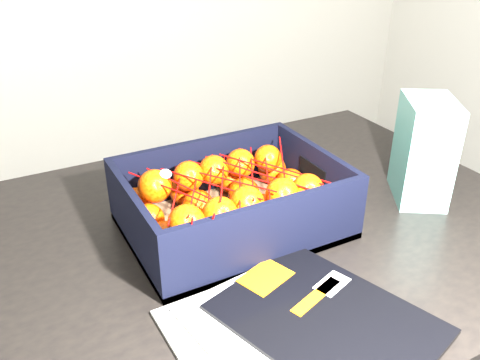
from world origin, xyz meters
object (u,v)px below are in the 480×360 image
magazine_stack (296,334)px  retail_carton (424,150)px  produce_crate (232,209)px  table (222,280)px

magazine_stack → retail_carton: 0.48m
magazine_stack → produce_crate: size_ratio=0.94×
magazine_stack → table: bearing=85.4°
retail_carton → produce_crate: bearing=-158.4°
magazine_stack → retail_carton: (0.43, 0.21, 0.09)m
produce_crate → retail_carton: size_ratio=1.83×
magazine_stack → produce_crate: produce_crate is taller
produce_crate → retail_carton: retail_carton is taller
table → produce_crate: produce_crate is taller
table → produce_crate: size_ratio=3.29×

